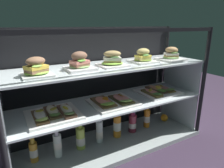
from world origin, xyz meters
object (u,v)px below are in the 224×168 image
Objects in this scene: plated_roll_sandwich_near_left_corner at (143,57)px; juice_bottle_near_post at (132,123)px; plated_roll_sandwich_far_right at (36,68)px; juice_bottle_back_center at (34,151)px; juice_bottle_back_right at (99,132)px; plated_roll_sandwich_left_of_center at (112,60)px; open_sandwich_tray_mid_right at (54,114)px; juice_bottle_front_middle at (58,145)px; plated_roll_sandwich_near_right_corner at (171,56)px; juice_bottle_front_fourth at (117,126)px; juice_bottle_front_second at (147,118)px; open_sandwich_tray_far_right at (113,101)px; orange_fruit_beside_bottles at (164,118)px; open_sandwich_tray_right_of_center at (158,91)px; plated_roll_sandwich_mid_right at (80,63)px; juice_bottle_back_left at (81,138)px.

plated_roll_sandwich_near_left_corner reaches higher than juice_bottle_near_post.
plated_roll_sandwich_far_right is at bearing -172.03° from juice_bottle_near_post.
juice_bottle_back_right reaches higher than juice_bottle_back_center.
plated_roll_sandwich_left_of_center is 0.55m from open_sandwich_tray_mid_right.
plated_roll_sandwich_far_right is 0.51× the size of open_sandwich_tray_mid_right.
juice_bottle_front_middle is at bearing -178.33° from juice_bottle_near_post.
plated_roll_sandwich_near_right_corner is 0.92× the size of juice_bottle_front_middle.
plated_roll_sandwich_far_right is 1.00m from juice_bottle_near_post.
juice_bottle_front_fourth is at bearing -178.47° from juice_bottle_near_post.
juice_bottle_front_middle is at bearing 72.53° from open_sandwich_tray_mid_right.
plated_roll_sandwich_far_right reaches higher than plated_roll_sandwich_near_right_corner.
juice_bottle_front_fourth is (0.52, 0.02, 0.01)m from juice_bottle_front_middle.
juice_bottle_near_post is 0.17m from juice_bottle_front_second.
plated_roll_sandwich_left_of_center reaches higher than open_sandwich_tray_far_right.
juice_bottle_front_second is at bearing 1.74° from juice_bottle_near_post.
juice_bottle_near_post is at bearing 15.82° from plated_roll_sandwich_left_of_center.
plated_roll_sandwich_far_right reaches higher than juice_bottle_front_second.
plated_roll_sandwich_left_of_center is 0.92m from orange_fruit_beside_bottles.
open_sandwich_tray_far_right is (0.54, 0.03, -0.32)m from plated_roll_sandwich_far_right.
juice_bottle_front_fourth is 0.33m from juice_bottle_front_second.
juice_bottle_near_post is at bearing 162.87° from open_sandwich_tray_right_of_center.
juice_bottle_back_right is (0.17, 0.08, -0.60)m from plated_roll_sandwich_mid_right.
juice_bottle_back_center is at bearing 175.23° from plated_roll_sandwich_near_left_corner.
plated_roll_sandwich_near_right_corner is 0.68m from juice_bottle_near_post.
plated_roll_sandwich_mid_right reaches higher than juice_bottle_front_second.
orange_fruit_beside_bottles is (0.65, 0.09, -0.34)m from open_sandwich_tray_far_right.
juice_bottle_front_fourth is (0.68, -0.01, 0.02)m from juice_bottle_back_center.
juice_bottle_front_middle is 0.94× the size of juice_bottle_front_second.
juice_bottle_front_middle is (0.02, 0.07, -0.28)m from open_sandwich_tray_mid_right.
plated_roll_sandwich_far_right is 0.87× the size of plated_roll_sandwich_near_right_corner.
open_sandwich_tray_mid_right is 0.34m from juice_bottle_back_center.
open_sandwich_tray_far_right is at bearing -137.18° from juice_bottle_front_fourth.
juice_bottle_near_post is (-0.03, 0.07, -0.60)m from plated_roll_sandwich_near_left_corner.
open_sandwich_tray_mid_right is at bearing 179.02° from plated_roll_sandwich_near_right_corner.
juice_bottle_front_second is (0.50, 0.01, -0.00)m from juice_bottle_back_right.
juice_bottle_front_middle is 0.18m from juice_bottle_back_left.
plated_roll_sandwich_mid_right reaches higher than juice_bottle_front_fourth.
plated_roll_sandwich_left_of_center is 0.28m from plated_roll_sandwich_near_left_corner.
juice_bottle_back_right is at bearing 2.76° from juice_bottle_back_left.
plated_roll_sandwich_near_right_corner is at bearing -5.01° from juice_bottle_front_middle.
juice_bottle_back_right is at bearing -179.08° from juice_bottle_front_second.
juice_bottle_near_post is at bearing 160.59° from plated_roll_sandwich_near_right_corner.
juice_bottle_front_middle is at bearing -177.22° from juice_bottle_back_right.
juice_bottle_back_right is (0.37, 0.09, -0.28)m from open_sandwich_tray_mid_right.
plated_roll_sandwich_mid_right is 0.91m from juice_bottle_front_second.
juice_bottle_back_left is 0.99× the size of juice_bottle_front_second.
juice_bottle_back_center is at bearing 171.56° from open_sandwich_tray_far_right.
open_sandwich_tray_mid_right is 1.64× the size of juice_bottle_back_center.
open_sandwich_tray_far_right is at bearing -178.01° from open_sandwich_tray_right_of_center.
plated_roll_sandwich_far_right is at bearing -175.84° from plated_roll_sandwich_left_of_center.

